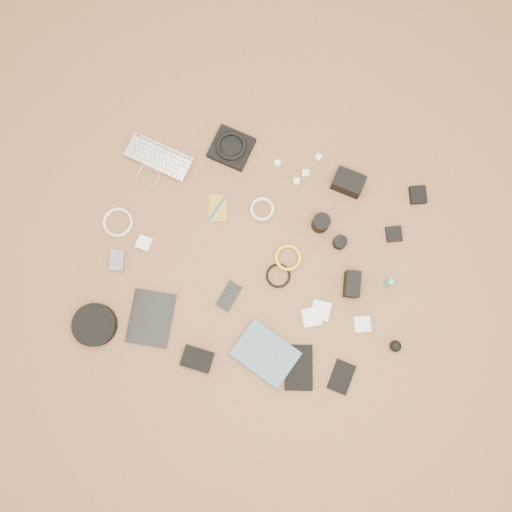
% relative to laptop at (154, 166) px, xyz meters
% --- Properties ---
extents(room_shell, '(4.04, 4.04, 2.58)m').
position_rel_laptop_xyz_m(room_shell, '(0.51, -0.33, 1.24)').
color(room_shell, brown).
rests_on(room_shell, ground).
extents(laptop, '(0.34, 0.27, 0.02)m').
position_rel_laptop_xyz_m(laptop, '(0.00, 0.00, 0.00)').
color(laptop, silver).
rests_on(laptop, ground).
extents(headphone_pouch, '(0.20, 0.20, 0.03)m').
position_rel_laptop_xyz_m(headphone_pouch, '(0.32, 0.16, 0.00)').
color(headphone_pouch, black).
rests_on(headphone_pouch, ground).
extents(headphones, '(0.15, 0.15, 0.02)m').
position_rel_laptop_xyz_m(headphones, '(0.32, 0.16, 0.03)').
color(headphones, black).
rests_on(headphones, headphone_pouch).
extents(charger_a, '(0.03, 0.03, 0.02)m').
position_rel_laptop_xyz_m(charger_a, '(0.54, 0.13, 0.00)').
color(charger_a, silver).
rests_on(charger_a, ground).
extents(charger_b, '(0.04, 0.04, 0.03)m').
position_rel_laptop_xyz_m(charger_b, '(0.67, 0.11, 0.00)').
color(charger_b, silver).
rests_on(charger_b, ground).
extents(charger_c, '(0.04, 0.04, 0.03)m').
position_rel_laptop_xyz_m(charger_c, '(0.71, 0.20, 0.00)').
color(charger_c, silver).
rests_on(charger_c, ground).
extents(charger_d, '(0.03, 0.03, 0.03)m').
position_rel_laptop_xyz_m(charger_d, '(0.64, 0.07, 0.00)').
color(charger_d, silver).
rests_on(charger_d, ground).
extents(dslr_camera, '(0.15, 0.11, 0.08)m').
position_rel_laptop_xyz_m(dslr_camera, '(0.86, 0.10, 0.03)').
color(dslr_camera, black).
rests_on(dslr_camera, ground).
extents(lens_pouch, '(0.09, 0.10, 0.03)m').
position_rel_laptop_xyz_m(lens_pouch, '(1.18, 0.12, 0.00)').
color(lens_pouch, black).
rests_on(lens_pouch, ground).
extents(notebook_olive, '(0.10, 0.14, 0.01)m').
position_rel_laptop_xyz_m(notebook_olive, '(0.32, -0.13, -0.01)').
color(notebook_olive, olive).
rests_on(notebook_olive, ground).
extents(pen_blue, '(0.06, 0.13, 0.01)m').
position_rel_laptop_xyz_m(pen_blue, '(0.32, -0.13, -0.00)').
color(pen_blue, '#13399F').
rests_on(pen_blue, notebook_olive).
extents(cable_white_a, '(0.13, 0.13, 0.01)m').
position_rel_laptop_xyz_m(cable_white_a, '(0.52, -0.09, -0.01)').
color(cable_white_a, silver).
rests_on(cable_white_a, ground).
extents(lens_a, '(0.10, 0.10, 0.08)m').
position_rel_laptop_xyz_m(lens_a, '(0.78, -0.10, 0.03)').
color(lens_a, black).
rests_on(lens_a, ground).
extents(lens_b, '(0.07, 0.07, 0.05)m').
position_rel_laptop_xyz_m(lens_b, '(0.88, -0.17, 0.02)').
color(lens_b, black).
rests_on(lens_b, ground).
extents(card_reader, '(0.09, 0.09, 0.02)m').
position_rel_laptop_xyz_m(card_reader, '(1.11, -0.08, -0.00)').
color(card_reader, black).
rests_on(card_reader, ground).
extents(power_brick, '(0.07, 0.07, 0.03)m').
position_rel_laptop_xyz_m(power_brick, '(0.04, -0.35, 0.00)').
color(power_brick, silver).
rests_on(power_brick, ground).
extents(cable_white_b, '(0.17, 0.17, 0.01)m').
position_rel_laptop_xyz_m(cable_white_b, '(-0.09, -0.29, -0.01)').
color(cable_white_b, silver).
rests_on(cable_white_b, ground).
extents(cable_black, '(0.14, 0.14, 0.01)m').
position_rel_laptop_xyz_m(cable_black, '(0.65, -0.37, -0.01)').
color(cable_black, black).
rests_on(cable_black, ground).
extents(cable_yellow, '(0.14, 0.14, 0.01)m').
position_rel_laptop_xyz_m(cable_yellow, '(0.67, -0.28, -0.01)').
color(cable_yellow, yellow).
rests_on(cable_yellow, ground).
extents(flash, '(0.07, 0.12, 0.08)m').
position_rel_laptop_xyz_m(flash, '(0.96, -0.34, 0.03)').
color(flash, black).
rests_on(flash, ground).
extents(lens_cleaner, '(0.02, 0.02, 0.08)m').
position_rel_laptop_xyz_m(lens_cleaner, '(1.12, -0.30, 0.03)').
color(lens_cleaner, '#1AAFA1').
rests_on(lens_cleaner, ground).
extents(battery_charger, '(0.07, 0.10, 0.03)m').
position_rel_laptop_xyz_m(battery_charger, '(-0.05, -0.45, 0.00)').
color(battery_charger, slate).
rests_on(battery_charger, ground).
extents(tablet, '(0.19, 0.24, 0.01)m').
position_rel_laptop_xyz_m(tablet, '(0.15, -0.66, -0.01)').
color(tablet, black).
rests_on(tablet, ground).
extents(phone, '(0.10, 0.13, 0.01)m').
position_rel_laptop_xyz_m(phone, '(0.46, -0.50, -0.01)').
color(phone, black).
rests_on(phone, ground).
extents(filter_case_left, '(0.10, 0.10, 0.01)m').
position_rel_laptop_xyz_m(filter_case_left, '(0.82, -0.51, -0.01)').
color(filter_case_left, silver).
rests_on(filter_case_left, ground).
extents(filter_case_mid, '(0.08, 0.08, 0.01)m').
position_rel_laptop_xyz_m(filter_case_mid, '(0.86, -0.47, -0.01)').
color(filter_case_mid, silver).
rests_on(filter_case_mid, ground).
extents(filter_case_right, '(0.09, 0.09, 0.01)m').
position_rel_laptop_xyz_m(filter_case_right, '(1.04, -0.49, -0.01)').
color(filter_case_right, silver).
rests_on(filter_case_right, ground).
extents(air_blower, '(0.05, 0.05, 0.05)m').
position_rel_laptop_xyz_m(air_blower, '(1.19, -0.55, 0.01)').
color(air_blower, black).
rests_on(air_blower, ground).
extents(headphone_case, '(0.24, 0.24, 0.05)m').
position_rel_laptop_xyz_m(headphone_case, '(-0.07, -0.74, 0.01)').
color(headphone_case, black).
rests_on(headphone_case, ground).
extents(drive_case, '(0.13, 0.10, 0.03)m').
position_rel_laptop_xyz_m(drive_case, '(0.39, -0.79, 0.00)').
color(drive_case, black).
rests_on(drive_case, ground).
extents(paperback, '(0.30, 0.27, 0.02)m').
position_rel_laptop_xyz_m(paperback, '(0.63, -0.79, 0.00)').
color(paperback, '#445F73').
rests_on(paperback, ground).
extents(notebook_black_a, '(0.15, 0.21, 0.01)m').
position_rel_laptop_xyz_m(notebook_black_a, '(0.81, -0.73, -0.01)').
color(notebook_black_a, black).
rests_on(notebook_black_a, ground).
extents(notebook_black_b, '(0.11, 0.14, 0.01)m').
position_rel_laptop_xyz_m(notebook_black_b, '(1.00, -0.73, -0.01)').
color(notebook_black_b, black).
rests_on(notebook_black_b, ground).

